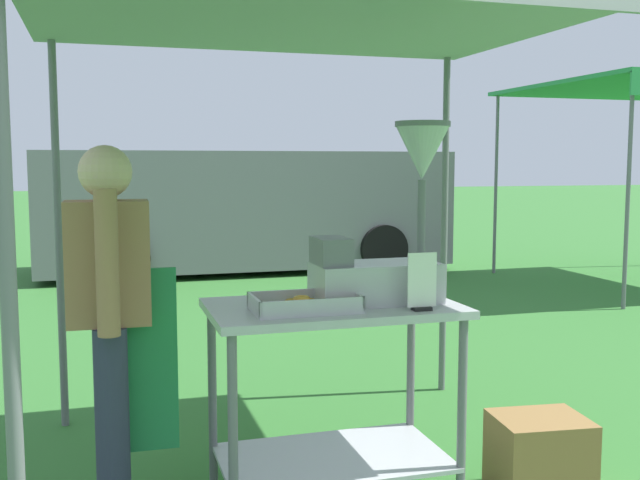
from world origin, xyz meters
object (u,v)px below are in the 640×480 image
stall_canopy (327,14)px  supply_crate (540,455)px  menu_sign (422,286)px  donut_tray (304,306)px  vendor (111,313)px  donut_fryer (387,238)px  donut_cart (333,363)px  van_grey (246,208)px

stall_canopy → supply_crate: bearing=-16.9°
stall_canopy → menu_sign: stall_canopy is taller
donut_tray → vendor: bearing=164.2°
donut_fryer → vendor: (-1.20, 0.12, -0.30)m
donut_cart → donut_fryer: 0.61m
donut_tray → supply_crate: 1.35m
donut_cart → van_grey: 7.52m
van_grey → stall_canopy: bearing=-98.1°
donut_cart → supply_crate: (0.95, -0.19, -0.46)m
menu_sign → van_grey: size_ratio=0.04×
vendor → van_grey: size_ratio=0.28×
stall_canopy → vendor: (-0.95, 0.01, -1.28)m
donut_tray → donut_cart: bearing=35.1°
stall_canopy → donut_cart: bearing=-90.0°
menu_sign → vendor: 1.32m
donut_cart → vendor: 0.99m
stall_canopy → van_grey: (1.04, 7.35, -1.31)m
menu_sign → vendor: size_ratio=0.15×
supply_crate → van_grey: size_ratio=0.08×
donut_cart → donut_tray: size_ratio=2.43×
stall_canopy → donut_cart: stall_canopy is taller
donut_cart → vendor: vendor is taller
vendor → supply_crate: vendor is taller
donut_tray → van_grey: (1.21, 7.56, -0.05)m
vendor → menu_sign: bearing=-15.4°
donut_tray → menu_sign: menu_sign is taller
stall_canopy → supply_crate: (0.95, -0.29, -2.01)m
stall_canopy → donut_fryer: 1.02m
stall_canopy → menu_sign: (0.32, -0.34, -1.17)m
donut_fryer → van_grey: size_ratio=0.14×
van_grey → supply_crate: bearing=-90.7°
stall_canopy → supply_crate: 2.24m
vendor → stall_canopy: bearing=-0.7°
donut_cart → supply_crate: 1.08m
donut_fryer → vendor: bearing=174.3°
supply_crate → van_grey: van_grey is taller
stall_canopy → donut_tray: stall_canopy is taller
donut_tray → van_grey: bearing=80.9°
donut_cart → van_grey: van_grey is taller
donut_tray → vendor: 0.82m
donut_cart → donut_fryer: bearing=-2.6°
stall_canopy → donut_tray: 1.28m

